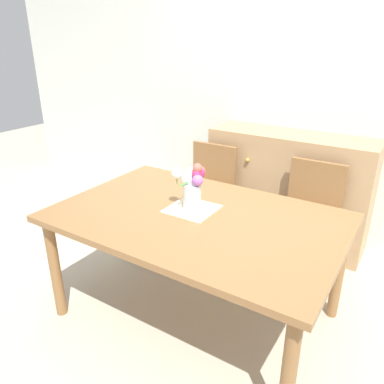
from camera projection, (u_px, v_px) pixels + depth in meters
name	position (u px, v px, depth m)	size (l,w,h in m)	color
ground_plane	(196.00, 313.00, 2.58)	(12.00, 12.00, 0.00)	#B7AD99
back_wall	(293.00, 81.00, 3.28)	(7.00, 0.10, 2.80)	silver
dining_table	(197.00, 226.00, 2.32)	(1.73, 1.14, 0.75)	olive
chair_left	(208.00, 188.00, 3.31)	(0.42, 0.42, 0.90)	olive
chair_right	(309.00, 212.00, 2.86)	(0.42, 0.42, 0.90)	olive
dresser	(287.00, 189.00, 3.35)	(1.40, 0.47, 1.00)	tan
placemat	(192.00, 209.00, 2.35)	(0.29, 0.29, 0.01)	beige
flower_vase	(192.00, 185.00, 2.31)	(0.21, 0.22, 0.29)	silver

